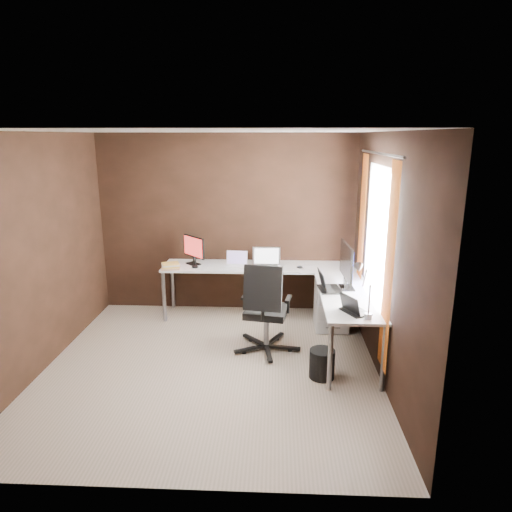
# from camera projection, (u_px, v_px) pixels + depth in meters

# --- Properties ---
(room) EXTENTS (3.60, 3.60, 2.50)m
(room) POSITION_uv_depth(u_px,v_px,m) (242.00, 253.00, 4.73)
(room) COLOR tan
(room) RESTS_ON ground
(desk) EXTENTS (2.65, 2.25, 0.73)m
(desk) POSITION_uv_depth(u_px,v_px,m) (287.00, 280.00, 5.80)
(desk) COLOR white
(desk) RESTS_ON ground
(drawer_pedestal) EXTENTS (0.42, 0.50, 0.60)m
(drawer_pedestal) POSITION_uv_depth(u_px,v_px,m) (331.00, 305.00, 5.98)
(drawer_pedestal) COLOR white
(drawer_pedestal) RESTS_ON ground
(monitor_left) EXTENTS (0.33, 0.34, 0.39)m
(monitor_left) POSITION_uv_depth(u_px,v_px,m) (194.00, 249.00, 6.27)
(monitor_left) COLOR black
(monitor_left) RESTS_ON desk
(monitor_right) EXTENTS (0.17, 0.64, 0.53)m
(monitor_right) POSITION_uv_depth(u_px,v_px,m) (346.00, 264.00, 5.25)
(monitor_right) COLOR black
(monitor_right) RESTS_ON desk
(laptop_white) EXTENTS (0.31, 0.24, 0.20)m
(laptop_white) POSITION_uv_depth(u_px,v_px,m) (236.00, 263.00, 6.24)
(laptop_white) COLOR white
(laptop_white) RESTS_ON desk
(laptop_silver) EXTENTS (0.38, 0.27, 0.25)m
(laptop_silver) POSITION_uv_depth(u_px,v_px,m) (266.00, 263.00, 6.20)
(laptop_silver) COLOR silver
(laptop_silver) RESTS_ON desk
(laptop_black_big) EXTENTS (0.28, 0.36, 0.23)m
(laptop_black_big) POSITION_uv_depth(u_px,v_px,m) (327.00, 286.00, 5.26)
(laptop_black_big) COLOR black
(laptop_black_big) RESTS_ON desk
(laptop_black_small) EXTENTS (0.32, 0.35, 0.20)m
(laptop_black_small) POSITION_uv_depth(u_px,v_px,m) (353.00, 309.00, 4.58)
(laptop_black_small) COLOR black
(laptop_black_small) RESTS_ON desk
(book_stack) EXTENTS (0.28, 0.25, 0.08)m
(book_stack) POSITION_uv_depth(u_px,v_px,m) (171.00, 266.00, 6.10)
(book_stack) COLOR tan
(book_stack) RESTS_ON desk
(mouse_left) EXTENTS (0.11, 0.08, 0.04)m
(mouse_left) POSITION_uv_depth(u_px,v_px,m) (195.00, 267.00, 6.12)
(mouse_left) COLOR black
(mouse_left) RESTS_ON desk
(mouse_corner) EXTENTS (0.09, 0.07, 0.03)m
(mouse_corner) POSITION_uv_depth(u_px,v_px,m) (300.00, 267.00, 6.12)
(mouse_corner) COLOR black
(mouse_corner) RESTS_ON desk
(desk_lamp) EXTENTS (0.18, 0.21, 0.54)m
(desk_lamp) POSITION_uv_depth(u_px,v_px,m) (362.00, 284.00, 4.42)
(desk_lamp) COLOR slate
(desk_lamp) RESTS_ON desk
(office_chair) EXTENTS (0.61, 0.62, 1.09)m
(office_chair) POSITION_uv_depth(u_px,v_px,m) (266.00, 325.00, 5.31)
(office_chair) COLOR black
(office_chair) RESTS_ON ground
(wastebasket) EXTENTS (0.33, 0.33, 0.31)m
(wastebasket) POSITION_uv_depth(u_px,v_px,m) (322.00, 364.00, 4.75)
(wastebasket) COLOR black
(wastebasket) RESTS_ON ground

